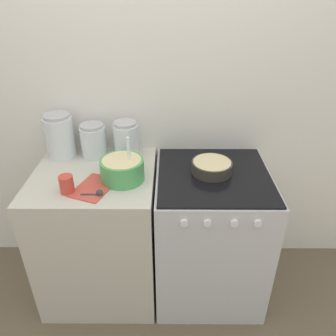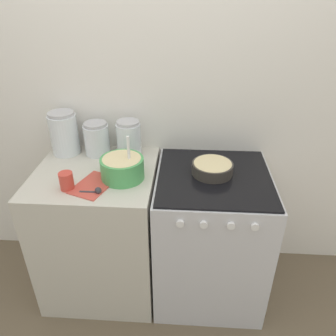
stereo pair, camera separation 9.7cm
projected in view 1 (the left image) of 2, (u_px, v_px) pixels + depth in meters
The scene contains 12 objects.
ground_plane at pixel (154, 324), 2.07m from camera, with size 12.00×12.00×0.00m, color brown.
wall_back at pixel (155, 104), 2.08m from camera, with size 4.43×0.05×2.40m.
countertop_cabinet at pixel (101, 233), 2.14m from camera, with size 0.71×0.68×0.90m.
stove at pixel (209, 233), 2.13m from camera, with size 0.68×0.70×0.90m.
mixing_bowl at pixel (122, 168), 1.82m from camera, with size 0.24×0.24×0.26m.
baking_pan at pixel (212, 167), 1.91m from camera, with size 0.24×0.24×0.07m.
storage_jar_left at pixel (60, 138), 2.05m from camera, with size 0.18×0.18×0.28m.
storage_jar_middle at pixel (94, 143), 2.07m from camera, with size 0.16×0.16×0.21m.
storage_jar_right at pixel (126, 142), 2.06m from camera, with size 0.16×0.16×0.23m.
tin_can at pixel (67, 184), 1.72m from camera, with size 0.07×0.07×0.10m.
recipe_page at pixel (94, 187), 1.78m from camera, with size 0.25×0.30×0.01m.
measuring_spoon at pixel (97, 193), 1.71m from camera, with size 0.12×0.04×0.04m.
Camera 1 is at (0.09, -1.30, 1.89)m, focal length 35.00 mm.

